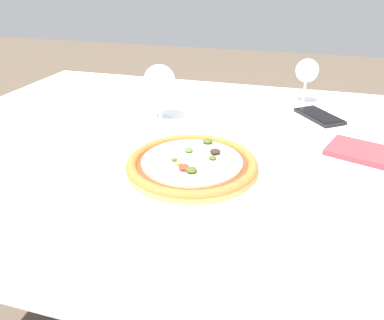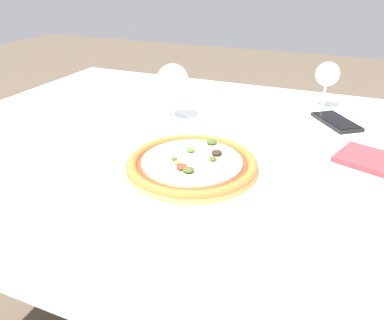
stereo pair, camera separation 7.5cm
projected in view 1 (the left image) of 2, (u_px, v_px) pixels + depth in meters
The scene contains 6 objects.
dining_table at pixel (196, 170), 0.93m from camera, with size 1.42×1.06×0.73m.
pizza_plate at pixel (192, 166), 0.75m from camera, with size 0.29×0.29×0.04m.
wine_glass_far_left at pixel (160, 82), 0.98m from camera, with size 0.08×0.08×0.15m.
wine_glass_far_right at pixel (307, 72), 1.11m from camera, with size 0.07×0.07×0.14m.
cell_phone at pixel (319, 116), 1.04m from camera, with size 0.14×0.16×0.01m.
napkin_folded at pixel (364, 152), 0.83m from camera, with size 0.18×0.15×0.01m.
Camera 1 is at (0.22, -0.79, 1.10)m, focal length 35.00 mm.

